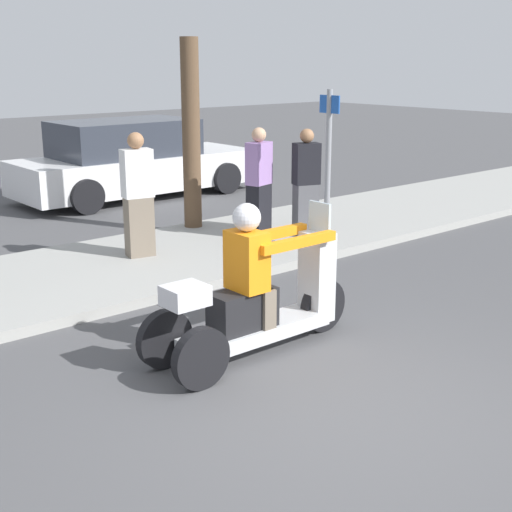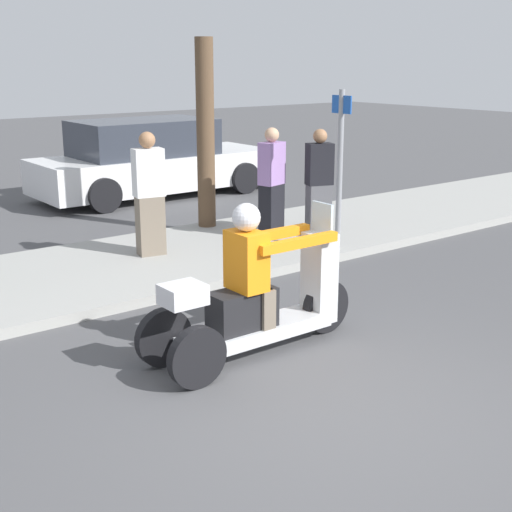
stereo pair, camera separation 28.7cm
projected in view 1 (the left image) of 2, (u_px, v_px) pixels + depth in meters
ground_plane at (349, 414)px, 5.64m from camera, size 60.00×60.00×0.00m
sidewalk_strip at (80, 276)px, 9.01m from camera, size 28.00×2.80×0.12m
motorcycle_trike at (256, 300)px, 6.68m from camera, size 2.29×0.66×1.47m
spectator_end_of_line at (259, 185)px, 10.60m from camera, size 0.43×0.32×1.63m
spectator_by_tree at (138, 197)px, 9.51m from camera, size 0.43×0.31×1.67m
spectator_near_curb at (306, 184)px, 10.67m from camera, size 0.44×0.34×1.60m
parked_car_lot_center at (133, 161)px, 14.28m from camera, size 4.88×2.02×1.55m
tree_trunk at (191, 135)px, 11.03m from camera, size 0.28×0.28×2.91m
street_sign at (328, 163)px, 9.84m from camera, size 0.08×0.36×2.20m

